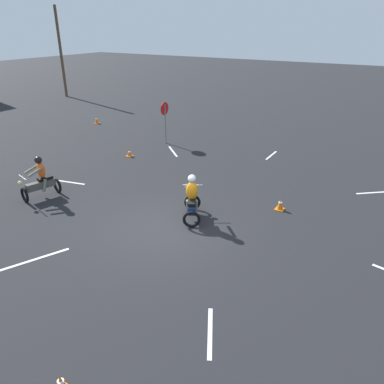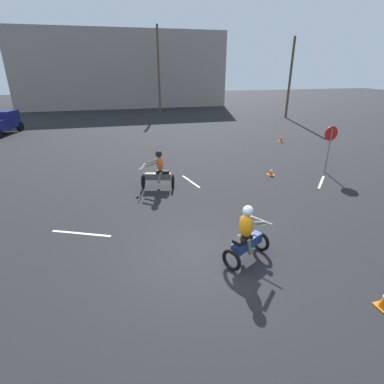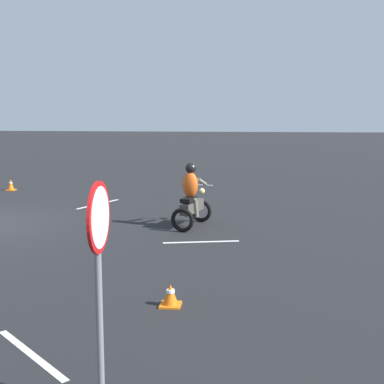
{
  "view_description": "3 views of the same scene",
  "coord_description": "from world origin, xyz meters",
  "px_view_note": "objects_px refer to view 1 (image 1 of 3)",
  "views": [
    {
      "loc": [
        -8.71,
        -6.34,
        6.23
      ],
      "look_at": [
        1.16,
        -0.38,
        1.0
      ],
      "focal_mm": 35.0,
      "sensor_mm": 36.0,
      "label": 1
    },
    {
      "loc": [
        -1.99,
        -6.68,
        4.9
      ],
      "look_at": [
        0.39,
        2.57,
        0.9
      ],
      "focal_mm": 28.0,
      "sensor_mm": 36.0,
      "label": 2
    },
    {
      "loc": [
        12.92,
        6.95,
        2.96
      ],
      "look_at": [
        -0.39,
        5.52,
        0.9
      ],
      "focal_mm": 50.0,
      "sensor_mm": 36.0,
      "label": 3
    }
  ],
  "objects_px": {
    "traffic_cone_near_right": "(129,153)",
    "motorcycle_rider_background": "(41,180)",
    "motorcycle_rider_foreground": "(192,200)",
    "stop_sign": "(165,114)",
    "traffic_cone_near_left": "(280,205)",
    "traffic_cone_mid_left": "(97,120)",
    "utility_pole_near": "(61,53)"
  },
  "relations": [
    {
      "from": "traffic_cone_near_right",
      "to": "motorcycle_rider_background",
      "type": "bearing_deg",
      "value": -177.14
    },
    {
      "from": "motorcycle_rider_foreground",
      "to": "stop_sign",
      "type": "relative_size",
      "value": 0.72
    },
    {
      "from": "motorcycle_rider_background",
      "to": "traffic_cone_near_right",
      "type": "xyz_separation_m",
      "value": [
        5.55,
        0.28,
        -0.56
      ]
    },
    {
      "from": "stop_sign",
      "to": "motorcycle_rider_foreground",
      "type": "bearing_deg",
      "value": -139.44
    },
    {
      "from": "stop_sign",
      "to": "traffic_cone_near_left",
      "type": "bearing_deg",
      "value": -119.36
    },
    {
      "from": "motorcycle_rider_foreground",
      "to": "traffic_cone_mid_left",
      "type": "relative_size",
      "value": 3.58
    },
    {
      "from": "traffic_cone_near_right",
      "to": "utility_pole_near",
      "type": "distance_m",
      "value": 19.39
    },
    {
      "from": "traffic_cone_near_right",
      "to": "traffic_cone_near_left",
      "type": "bearing_deg",
      "value": -102.0
    },
    {
      "from": "traffic_cone_near_left",
      "to": "traffic_cone_mid_left",
      "type": "distance_m",
      "value": 16.07
    },
    {
      "from": "motorcycle_rider_background",
      "to": "stop_sign",
      "type": "bearing_deg",
      "value": -74.76
    },
    {
      "from": "motorcycle_rider_background",
      "to": "traffic_cone_near_left",
      "type": "xyz_separation_m",
      "value": [
        3.73,
        -8.3,
        -0.53
      ]
    },
    {
      "from": "motorcycle_rider_background",
      "to": "traffic_cone_near_left",
      "type": "relative_size",
      "value": 4.04
    },
    {
      "from": "utility_pole_near",
      "to": "traffic_cone_near_right",
      "type": "bearing_deg",
      "value": -122.6
    },
    {
      "from": "traffic_cone_near_right",
      "to": "motorcycle_rider_foreground",
      "type": "bearing_deg",
      "value": -123.32
    },
    {
      "from": "traffic_cone_mid_left",
      "to": "utility_pole_near",
      "type": "height_order",
      "value": "utility_pole_near"
    },
    {
      "from": "stop_sign",
      "to": "traffic_cone_near_right",
      "type": "relative_size",
      "value": 6.65
    },
    {
      "from": "traffic_cone_near_right",
      "to": "traffic_cone_mid_left",
      "type": "xyz_separation_m",
      "value": [
        4.19,
        6.33,
        0.06
      ]
    },
    {
      "from": "traffic_cone_near_left",
      "to": "traffic_cone_near_right",
      "type": "xyz_separation_m",
      "value": [
        1.82,
        8.58,
        -0.03
      ]
    },
    {
      "from": "stop_sign",
      "to": "traffic_cone_near_right",
      "type": "xyz_separation_m",
      "value": [
        -2.85,
        0.26,
        -1.47
      ]
    },
    {
      "from": "traffic_cone_mid_left",
      "to": "utility_pole_near",
      "type": "xyz_separation_m",
      "value": [
        6.08,
        9.72,
        3.59
      ]
    },
    {
      "from": "motorcycle_rider_background",
      "to": "traffic_cone_near_left",
      "type": "distance_m",
      "value": 9.12
    },
    {
      "from": "stop_sign",
      "to": "traffic_cone_near_right",
      "type": "bearing_deg",
      "value": 174.72
    },
    {
      "from": "motorcycle_rider_foreground",
      "to": "traffic_cone_near_right",
      "type": "distance_m",
      "value": 7.43
    },
    {
      "from": "motorcycle_rider_foreground",
      "to": "motorcycle_rider_background",
      "type": "height_order",
      "value": "same"
    },
    {
      "from": "motorcycle_rider_background",
      "to": "traffic_cone_mid_left",
      "type": "height_order",
      "value": "motorcycle_rider_background"
    },
    {
      "from": "traffic_cone_near_left",
      "to": "utility_pole_near",
      "type": "xyz_separation_m",
      "value": [
        12.09,
        24.62,
        3.62
      ]
    },
    {
      "from": "motorcycle_rider_foreground",
      "to": "utility_pole_near",
      "type": "bearing_deg",
      "value": 117.46
    },
    {
      "from": "motorcycle_rider_foreground",
      "to": "traffic_cone_mid_left",
      "type": "distance_m",
      "value": 15.0
    },
    {
      "from": "utility_pole_near",
      "to": "motorcycle_rider_background",
      "type": "bearing_deg",
      "value": -134.1
    },
    {
      "from": "stop_sign",
      "to": "traffic_cone_mid_left",
      "type": "relative_size",
      "value": 4.97
    },
    {
      "from": "motorcycle_rider_foreground",
      "to": "traffic_cone_near_left",
      "type": "distance_m",
      "value": 3.32
    },
    {
      "from": "traffic_cone_near_left",
      "to": "traffic_cone_mid_left",
      "type": "relative_size",
      "value": 0.89
    }
  ]
}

